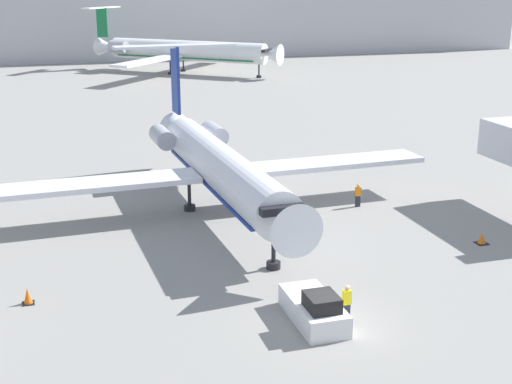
{
  "coord_description": "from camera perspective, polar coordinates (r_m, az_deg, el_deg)",
  "views": [
    {
      "loc": [
        -11.65,
        -27.62,
        15.57
      ],
      "look_at": [
        0.0,
        11.16,
        3.32
      ],
      "focal_mm": 50.0,
      "sensor_mm": 36.0,
      "label": 1
    }
  ],
  "objects": [
    {
      "name": "airplane_main",
      "position": [
        48.61,
        -3.06,
        2.25
      ],
      "size": [
        30.93,
        27.43,
        10.33
      ],
      "color": "silver",
      "rests_on": "ground"
    },
    {
      "name": "worker_near_tug",
      "position": [
        33.98,
        7.27,
        -8.75
      ],
      "size": [
        0.4,
        0.26,
        1.85
      ],
      "color": "#232838",
      "rests_on": "ground"
    },
    {
      "name": "airplane_parked_far_left",
      "position": [
        122.13,
        -5.99,
        11.2
      ],
      "size": [
        30.14,
        29.31,
        10.58
      ],
      "color": "white",
      "rests_on": "ground"
    },
    {
      "name": "traffic_cone_right",
      "position": [
        45.52,
        17.63,
        -3.57
      ],
      "size": [
        0.72,
        0.72,
        0.68
      ],
      "color": "black",
      "rests_on": "ground"
    },
    {
      "name": "worker_by_wing",
      "position": [
        50.68,
        8.17,
        -0.23
      ],
      "size": [
        0.4,
        0.24,
        1.65
      ],
      "color": "#232838",
      "rests_on": "ground"
    },
    {
      "name": "traffic_cone_left",
      "position": [
        37.44,
        -17.8,
        -7.94
      ],
      "size": [
        0.59,
        0.59,
        0.83
      ],
      "color": "black",
      "rests_on": "ground"
    },
    {
      "name": "pushback_tug",
      "position": [
        33.98,
        4.67,
        -9.28
      ],
      "size": [
        2.01,
        4.56,
        1.76
      ],
      "color": "silver",
      "rests_on": "ground"
    },
    {
      "name": "ground_plane",
      "position": [
        33.78,
        5.55,
        -10.71
      ],
      "size": [
        600.0,
        600.0,
        0.0
      ],
      "primitive_type": "plane",
      "color": "gray"
    },
    {
      "name": "terminal_building",
      "position": [
        148.27,
        -12.55,
        13.5
      ],
      "size": [
        180.0,
        16.8,
        15.87
      ],
      "color": "#B2B2B7",
      "rests_on": "ground"
    }
  ]
}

